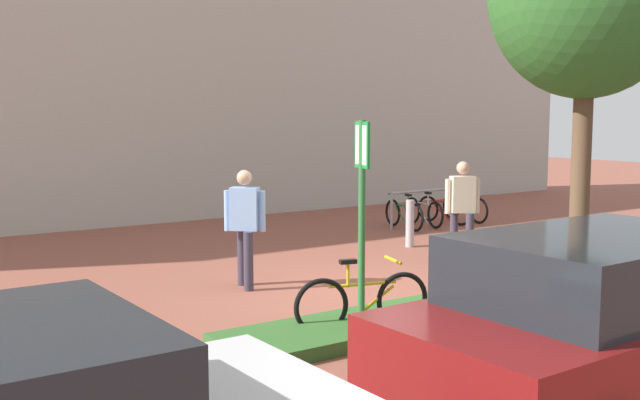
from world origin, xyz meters
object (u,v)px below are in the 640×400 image
at_px(parking_sign_post, 362,195).
at_px(bike_at_sign, 363,301).
at_px(person_shirt_blue, 462,205).
at_px(bollard_steel, 410,223).
at_px(person_shirt_white, 245,221).
at_px(car_maroon_wagon, 610,324).
at_px(bike_rack_cluster, 435,210).

bearing_deg(parking_sign_post, bike_at_sign, 44.98).
bearing_deg(person_shirt_blue, bollard_steel, 81.75).
relative_size(parking_sign_post, bike_at_sign, 1.50).
distance_m(bike_at_sign, person_shirt_white, 2.78).
height_order(parking_sign_post, bike_at_sign, parking_sign_post).
bearing_deg(bike_at_sign, car_maroon_wagon, -85.85).
relative_size(bollard_steel, person_shirt_white, 0.52).
height_order(bollard_steel, car_maroon_wagon, car_maroon_wagon).
xyz_separation_m(bike_at_sign, car_maroon_wagon, (0.22, -3.09, 0.41)).
bearing_deg(parking_sign_post, person_shirt_white, 89.17).
xyz_separation_m(bike_rack_cluster, car_maroon_wagon, (-6.38, -8.91, 0.41)).
bearing_deg(bollard_steel, parking_sign_post, -136.77).
distance_m(bollard_steel, car_maroon_wagon, 8.08).
bearing_deg(bollard_steel, bike_at_sign, -136.82).
relative_size(bollard_steel, person_shirt_blue, 0.52).
height_order(bollard_steel, person_shirt_white, person_shirt_white).
bearing_deg(bike_at_sign, bike_rack_cluster, 41.39).
relative_size(bike_at_sign, bike_rack_cluster, 0.62).
height_order(bike_at_sign, car_maroon_wagon, car_maroon_wagon).
height_order(bike_rack_cluster, car_maroon_wagon, car_maroon_wagon).
distance_m(parking_sign_post, person_shirt_white, 2.87).
relative_size(bike_at_sign, person_shirt_white, 0.95).
relative_size(parking_sign_post, person_shirt_white, 1.43).
xyz_separation_m(person_shirt_white, car_maroon_wagon, (0.28, -5.80, -0.23)).
distance_m(bike_at_sign, bollard_steel, 5.75).
xyz_separation_m(parking_sign_post, person_shirt_white, (0.04, 2.80, -0.62)).
height_order(bike_at_sign, bike_rack_cluster, bike_at_sign).
bearing_deg(bike_rack_cluster, car_maroon_wagon, -125.59).
distance_m(bike_rack_cluster, bollard_steel, 3.06).
distance_m(bike_at_sign, bike_rack_cluster, 8.80).
height_order(person_shirt_white, person_shirt_blue, same).
bearing_deg(bike_rack_cluster, bike_at_sign, -138.61).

